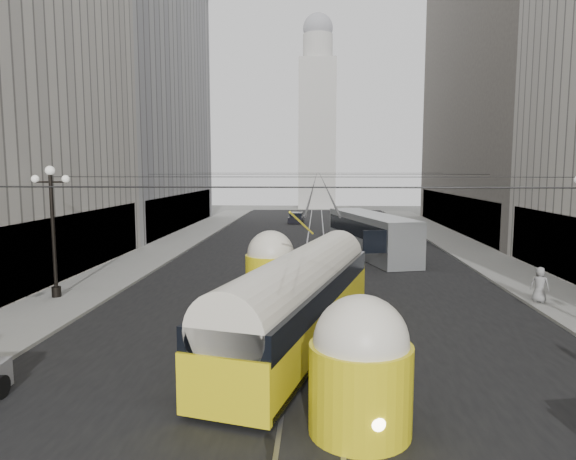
# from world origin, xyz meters

# --- Properties ---
(road) EXTENTS (20.00, 85.00, 0.02)m
(road) POSITION_xyz_m (0.00, 32.50, 0.00)
(road) COLOR black
(road) RESTS_ON ground
(sidewalk_left) EXTENTS (4.00, 72.00, 0.15)m
(sidewalk_left) POSITION_xyz_m (-12.00, 36.00, 0.07)
(sidewalk_left) COLOR gray
(sidewalk_left) RESTS_ON ground
(sidewalk_right) EXTENTS (4.00, 72.00, 0.15)m
(sidewalk_right) POSITION_xyz_m (12.00, 36.00, 0.07)
(sidewalk_right) COLOR gray
(sidewalk_right) RESTS_ON ground
(rail_left) EXTENTS (0.12, 85.00, 0.04)m
(rail_left) POSITION_xyz_m (-0.75, 32.50, 0.00)
(rail_left) COLOR gray
(rail_left) RESTS_ON ground
(rail_right) EXTENTS (0.12, 85.00, 0.04)m
(rail_right) POSITION_xyz_m (0.75, 32.50, 0.00)
(rail_right) COLOR gray
(rail_right) RESTS_ON ground
(building_left_far) EXTENTS (12.60, 28.60, 28.60)m
(building_left_far) POSITION_xyz_m (-19.99, 48.00, 14.31)
(building_left_far) COLOR #999999
(building_left_far) RESTS_ON ground
(building_right_far) EXTENTS (12.60, 32.60, 32.60)m
(building_right_far) POSITION_xyz_m (20.00, 48.00, 16.31)
(building_right_far) COLOR #514C47
(building_right_far) RESTS_ON ground
(distant_tower) EXTENTS (6.00, 6.00, 31.36)m
(distant_tower) POSITION_xyz_m (0.00, 80.00, 14.97)
(distant_tower) COLOR #B2AFA8
(distant_tower) RESTS_ON ground
(lamppost_left_mid) EXTENTS (1.86, 0.44, 6.37)m
(lamppost_left_mid) POSITION_xyz_m (-12.60, 18.00, 3.74)
(lamppost_left_mid) COLOR black
(lamppost_left_mid) RESTS_ON sidewalk_left
(catenary) EXTENTS (25.00, 72.00, 0.23)m
(catenary) POSITION_xyz_m (0.12, 31.49, 5.88)
(catenary) COLOR black
(catenary) RESTS_ON ground
(streetcar) EXTENTS (5.82, 15.30, 3.44)m
(streetcar) POSITION_xyz_m (-0.47, 12.39, 1.68)
(streetcar) COLOR yellow
(streetcar) RESTS_ON ground
(city_bus) EXTENTS (5.72, 12.66, 3.11)m
(city_bus) POSITION_xyz_m (4.06, 31.73, 1.70)
(city_bus) COLOR #A1A5A6
(city_bus) RESTS_ON ground
(sedan_white_far) EXTENTS (3.17, 4.49, 1.31)m
(sedan_white_far) POSITION_xyz_m (3.84, 42.38, 0.59)
(sedan_white_far) COLOR silver
(sedan_white_far) RESTS_ON ground
(sedan_dark_far) EXTENTS (1.85, 4.06, 1.25)m
(sedan_dark_far) POSITION_xyz_m (-2.39, 55.28, 0.57)
(sedan_dark_far) COLOR black
(sedan_dark_far) RESTS_ON ground
(pedestrian_sidewalk_right) EXTENTS (0.95, 0.79, 1.68)m
(pedestrian_sidewalk_right) POSITION_xyz_m (10.55, 18.31, 0.99)
(pedestrian_sidewalk_right) COLOR gray
(pedestrian_sidewalk_right) RESTS_ON sidewalk_right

